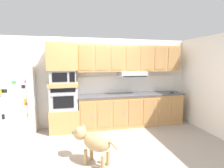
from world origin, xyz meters
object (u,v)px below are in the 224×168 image
Objects in this scene: dog at (93,141)px; screwdriver at (172,93)px; built_in_oven at (64,98)px; microwave at (63,76)px; refrigerator at (17,101)px.

screwdriver is at bearing -105.48° from dog.
built_in_oven is 1.09× the size of microwave.
microwave is (0.00, -0.00, 0.56)m from built_in_oven.
refrigerator is at bearing 179.07° from screwdriver.
built_in_oven is 4.40× the size of screwdriver.
refrigerator is 1.11m from built_in_oven.
refrigerator is 2.51× the size of built_in_oven.
microwave is 4.05× the size of screwdriver.
screwdriver is at bearing -0.93° from refrigerator.
screwdriver is 3.01m from dog.
refrigerator is 1.25m from microwave.
built_in_oven is at bearing 179.23° from microwave.
built_in_oven reaches higher than screwdriver.
microwave reaches higher than built_in_oven.
microwave reaches higher than screwdriver.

